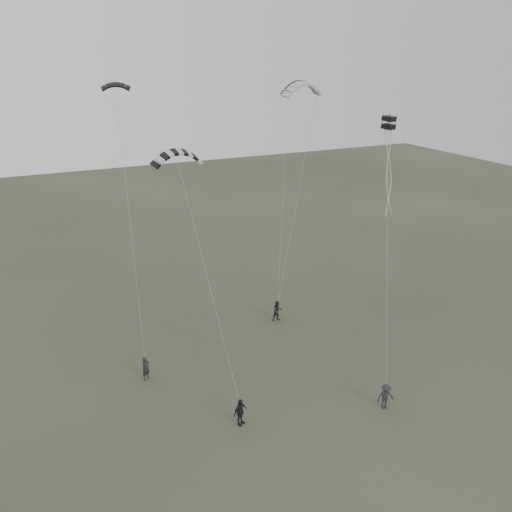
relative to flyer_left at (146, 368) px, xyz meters
name	(u,v)px	position (x,y,z in m)	size (l,w,h in m)	color
ground	(270,398)	(6.06, -4.87, -0.77)	(140.00, 140.00, 0.00)	#353B29
flyer_left	(146,368)	(0.00, 0.00, 0.00)	(0.56, 0.37, 1.53)	black
flyer_right	(277,311)	(10.68, 3.15, 0.02)	(0.77, 0.60, 1.58)	black
flyer_center	(240,412)	(3.61, -6.18, 0.02)	(0.93, 0.39, 1.58)	black
flyer_far	(386,396)	(11.52, -8.41, 0.01)	(1.00, 0.57, 1.55)	#25252A
kite_dark_small	(115,85)	(0.67, 4.55, 16.21)	(1.60, 0.48, 0.52)	black
kite_pale_large	(303,83)	(14.70, 7.42, 15.90)	(3.41, 0.77, 1.45)	#BBBEC1
kite_striped	(177,152)	(2.85, 0.36, 12.87)	(2.81, 0.70, 1.12)	black
kite_box	(389,123)	(14.60, -2.71, 14.17)	(0.62, 0.62, 0.71)	black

